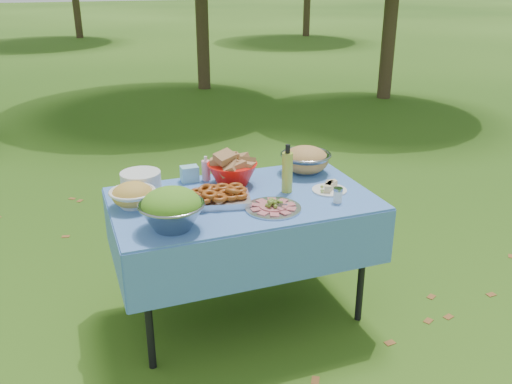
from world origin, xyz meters
The scene contains 14 objects.
ground centered at (0.00, 0.00, 0.00)m, with size 80.00×80.00×0.00m, color #153409.
picnic_table centered at (0.00, 0.00, 0.38)m, with size 1.46×0.86×0.76m, color #84C0FF.
salad_bowl centered at (-0.45, -0.26, 0.87)m, with size 0.32×0.32×0.21m, color gray, non-canonical shape.
pasta_bowl_white centered at (-0.60, 0.09, 0.83)m, with size 0.24×0.24×0.14m, color white, non-canonical shape.
plate_stack centered at (-0.52, 0.30, 0.82)m, with size 0.23×0.23×0.11m, color white.
wipes_box centered at (-0.22, 0.36, 0.81)m, with size 0.10×0.08×0.09m, color #89D1E6.
sanitizer_bottle centered at (-0.12, 0.34, 0.84)m, with size 0.05×0.05×0.15m, color #FDA3B3.
bread_bowl centered at (0.01, 0.22, 0.86)m, with size 0.30×0.30×0.20m, color red, non-canonical shape.
pasta_bowl_steel centered at (0.51, 0.26, 0.85)m, with size 0.32×0.32×0.17m, color gray, non-canonical shape.
fried_tray centered at (-0.14, -0.03, 0.80)m, with size 0.33×0.23×0.08m, color silver.
charcuterie_platter centered at (0.10, -0.21, 0.80)m, with size 0.30×0.30×0.07m, color #B3B4BA.
oil_bottle centered at (0.27, 0.00, 0.90)m, with size 0.06×0.06×0.28m, color #AEBE3E.
cheese_plate centered at (0.51, -0.08, 0.79)m, with size 0.20×0.20×0.06m, color white.
shaker centered at (0.47, -0.25, 0.80)m, with size 0.05×0.05×0.08m, color white.
Camera 1 is at (-0.91, -2.68, 1.95)m, focal length 38.00 mm.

